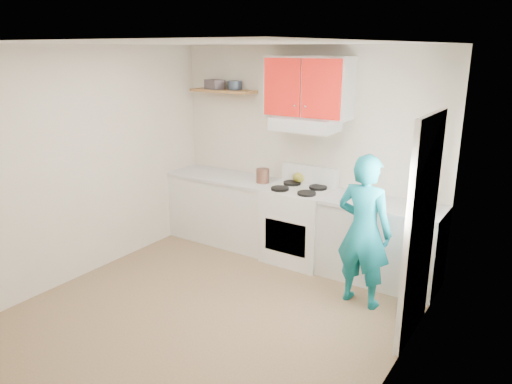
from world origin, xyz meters
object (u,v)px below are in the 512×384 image
Objects in this scene: kettle at (299,177)px; stove at (298,225)px; crock at (263,177)px; person at (364,231)px; tin at (235,85)px.

stove is at bearing -47.90° from kettle.
kettle is 0.85× the size of crock.
kettle is at bearing 32.29° from crock.
kettle is at bearing -30.85° from person.
tin is 1.24m from crock.
kettle is at bearing 118.30° from stove.
kettle is at bearing 3.77° from tin.
tin is 2.62m from person.
stove is 1.97m from tin.
tin is (-1.08, 0.20, 1.64)m from stove.
person is at bearing -20.62° from crock.
stove is at bearing -10.29° from tin.
stove is 4.64× the size of crock.
person is (1.20, -0.84, -0.20)m from kettle.
crock reaches higher than kettle.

